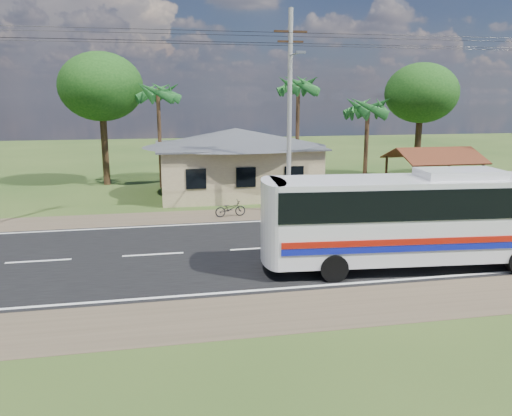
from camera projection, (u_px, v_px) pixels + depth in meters
The scene contains 14 objects.
ground at pixel (259, 249), 21.63m from camera, with size 120.00×120.00×0.00m, color #264217.
road at pixel (259, 249), 21.63m from camera, with size 120.00×16.00×0.03m.
house at pixel (236, 154), 33.69m from camera, with size 12.40×10.00×5.00m.
waiting_shed at pixel (433, 157), 31.59m from camera, with size 5.20×4.48×3.35m.
concrete_barrier at pixel (441, 202), 29.13m from camera, with size 7.00×0.30×0.90m, color #9E9E99.
utility_poles at pixel (284, 109), 27.08m from camera, with size 32.80×2.22×11.00m.
palm_near at pixel (368, 108), 32.68m from camera, with size 2.80×2.80×6.70m.
palm_mid at pixel (298, 87), 36.03m from camera, with size 2.80×2.80×8.20m.
palm_far at pixel (158, 93), 34.75m from camera, with size 2.80×2.80×7.70m.
tree_behind_house at pixel (101, 87), 35.83m from camera, with size 6.00×6.00×9.61m.
tree_behind_shed at pixel (421, 94), 38.47m from camera, with size 5.60×5.60×9.02m.
coach_bus at pixel (431, 212), 18.92m from camera, with size 12.36×3.55×3.79m.
motorcycle at pixel (230, 209), 27.36m from camera, with size 0.59×1.70×0.89m, color black.
person at pixel (466, 191), 30.17m from camera, with size 0.62×0.41×1.70m, color #1C269B.
Camera 1 is at (-4.07, -20.32, 6.46)m, focal length 35.00 mm.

